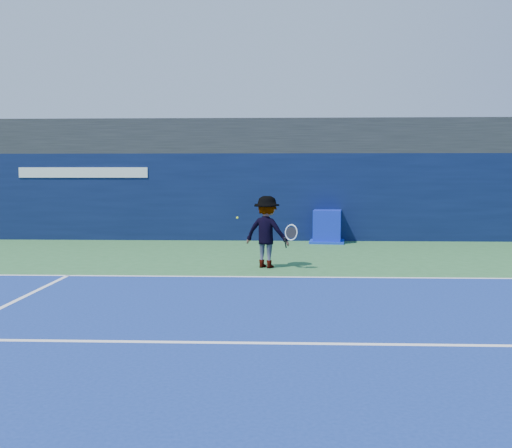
% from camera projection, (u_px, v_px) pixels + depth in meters
% --- Properties ---
extents(ground, '(80.00, 80.00, 0.00)m').
position_uv_depth(ground, '(293.00, 309.00, 9.69)').
color(ground, '#2E6834').
rests_on(ground, ground).
extents(baseline, '(24.00, 0.10, 0.01)m').
position_uv_depth(baseline, '(289.00, 277.00, 12.67)').
color(baseline, white).
rests_on(baseline, ground).
extents(service_line, '(24.00, 0.10, 0.01)m').
position_uv_depth(service_line, '(297.00, 344.00, 7.70)').
color(service_line, white).
rests_on(service_line, ground).
extents(stadium_band, '(36.00, 3.00, 1.20)m').
position_uv_depth(stadium_band, '(285.00, 138.00, 20.82)').
color(stadium_band, '#222227').
rests_on(stadium_band, back_wall_assembly).
extents(back_wall_assembly, '(36.00, 1.03, 3.00)m').
position_uv_depth(back_wall_assembly, '(285.00, 197.00, 20.01)').
color(back_wall_assembly, '#0A1437').
rests_on(back_wall_assembly, ground).
extents(equipment_cart, '(1.28, 1.28, 1.09)m').
position_uv_depth(equipment_cart, '(327.00, 228.00, 19.13)').
color(equipment_cart, '#0C1CAD').
rests_on(equipment_cart, ground).
extents(tennis_player, '(1.40, 1.05, 1.76)m').
position_uv_depth(tennis_player, '(267.00, 232.00, 13.97)').
color(tennis_player, silver).
rests_on(tennis_player, ground).
extents(tennis_ball, '(0.06, 0.06, 0.06)m').
position_uv_depth(tennis_ball, '(237.00, 218.00, 15.43)').
color(tennis_ball, '#DCF41B').
rests_on(tennis_ball, ground).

